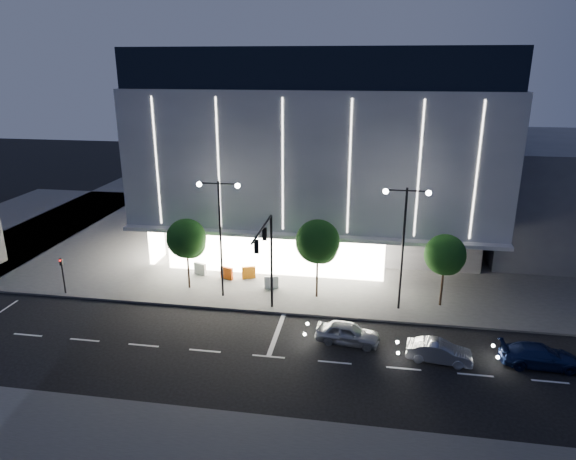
% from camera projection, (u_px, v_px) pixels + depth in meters
% --- Properties ---
extents(ground, '(160.00, 160.00, 0.00)m').
position_uv_depth(ground, '(242.00, 341.00, 32.69)').
color(ground, black).
rests_on(ground, ground).
extents(sidewalk_museum, '(70.00, 40.00, 0.15)m').
position_uv_depth(sidewalk_museum, '(343.00, 229.00, 54.41)').
color(sidewalk_museum, '#474747').
rests_on(sidewalk_museum, ground).
extents(museum, '(30.00, 25.80, 18.00)m').
position_uv_depth(museum, '(325.00, 144.00, 50.26)').
color(museum, '#4C4C51').
rests_on(museum, ground).
extents(annex_building, '(16.00, 20.00, 10.00)m').
position_uv_depth(annex_building, '(562.00, 191.00, 49.67)').
color(annex_building, '#4C4C51').
rests_on(annex_building, ground).
extents(traffic_mast, '(0.33, 5.89, 7.07)m').
position_uv_depth(traffic_mast, '(267.00, 250.00, 34.10)').
color(traffic_mast, black).
rests_on(traffic_mast, ground).
extents(street_lamp_west, '(3.16, 0.36, 9.00)m').
position_uv_depth(street_lamp_west, '(220.00, 222.00, 36.91)').
color(street_lamp_west, black).
rests_on(street_lamp_west, ground).
extents(street_lamp_east, '(3.16, 0.36, 9.00)m').
position_uv_depth(street_lamp_east, '(404.00, 231.00, 34.93)').
color(street_lamp_east, black).
rests_on(street_lamp_east, ground).
extents(ped_signal_far, '(0.22, 0.24, 3.00)m').
position_uv_depth(ped_signal_far, '(63.00, 272.00, 38.61)').
color(ped_signal_far, black).
rests_on(ped_signal_far, ground).
extents(tree_left, '(3.02, 3.02, 5.72)m').
position_uv_depth(tree_left, '(187.00, 241.00, 38.92)').
color(tree_left, black).
rests_on(tree_left, ground).
extents(tree_mid, '(3.25, 3.25, 6.15)m').
position_uv_depth(tree_mid, '(318.00, 244.00, 37.30)').
color(tree_mid, black).
rests_on(tree_mid, ground).
extents(tree_right, '(2.91, 2.91, 5.51)m').
position_uv_depth(tree_right, '(445.00, 257.00, 36.07)').
color(tree_right, black).
rests_on(tree_right, ground).
extents(car_lead, '(4.22, 2.10, 1.38)m').
position_uv_depth(car_lead, '(348.00, 333.00, 32.28)').
color(car_lead, '#A8ABB0').
rests_on(car_lead, ground).
extents(car_second, '(3.96, 1.80, 1.26)m').
position_uv_depth(car_second, '(439.00, 352.00, 30.32)').
color(car_second, '#B5B8BD').
rests_on(car_second, ground).
extents(car_third, '(4.48, 1.83, 1.30)m').
position_uv_depth(car_third, '(540.00, 356.00, 29.85)').
color(car_third, navy).
rests_on(car_third, ground).
extents(barrier_a, '(1.12, 0.61, 1.00)m').
position_uv_depth(barrier_a, '(227.00, 273.00, 41.56)').
color(barrier_a, '#DC490C').
rests_on(barrier_a, sidewalk_museum).
extents(barrier_b, '(1.12, 0.62, 1.00)m').
position_uv_depth(barrier_b, '(200.00, 269.00, 42.43)').
color(barrier_b, silver).
rests_on(barrier_b, sidewalk_museum).
extents(barrier_c, '(1.12, 0.61, 1.00)m').
position_uv_depth(barrier_c, '(249.00, 273.00, 41.67)').
color(barrier_c, '#CB670B').
rests_on(barrier_c, sidewalk_museum).
extents(barrier_d, '(1.13, 0.54, 1.00)m').
position_uv_depth(barrier_d, '(271.00, 282.00, 39.85)').
color(barrier_d, white).
rests_on(barrier_d, sidewalk_museum).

